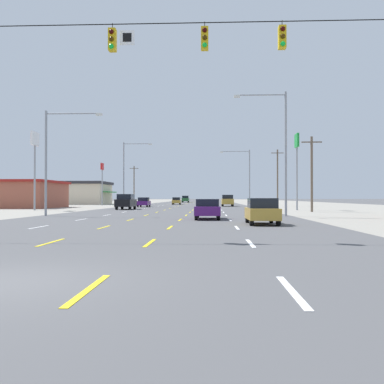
{
  "coord_description": "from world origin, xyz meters",
  "views": [
    {
      "loc": [
        3.86,
        -7.86,
        1.61
      ],
      "look_at": [
        0.25,
        76.76,
        2.6
      ],
      "focal_mm": 40.02,
      "sensor_mm": 36.0,
      "label": 1
    }
  ],
  "objects_px": {
    "hatchback_far_right_nearest": "(262,211)",
    "hatchback_inner_left_farther": "(177,201)",
    "suv_inner_left_farthest": "(186,199)",
    "streetlight_left_row_0": "(53,153)",
    "hatchback_far_left_midfar": "(144,202)",
    "streetlight_left_row_1": "(127,169)",
    "pole_sign_left_row_2": "(102,175)",
    "pole_sign_right_row_1": "(297,153)",
    "streetlight_right_row_0": "(280,144)",
    "suv_far_left_mid": "(126,201)",
    "sedan_inner_right_near": "(208,209)",
    "pole_sign_left_row_1": "(35,151)",
    "streetlight_right_row_1": "(246,173)",
    "suv_far_right_far": "(227,200)"
  },
  "relations": [
    {
      "from": "pole_sign_right_row_1",
      "to": "sedan_inner_right_near",
      "type": "bearing_deg",
      "value": -116.47
    },
    {
      "from": "sedan_inner_right_near",
      "to": "pole_sign_right_row_1",
      "type": "xyz_separation_m",
      "value": [
        10.82,
        21.72,
        6.21
      ]
    },
    {
      "from": "suv_far_right_far",
      "to": "streetlight_left_row_0",
      "type": "distance_m",
      "value": 41.67
    },
    {
      "from": "streetlight_left_row_1",
      "to": "streetlight_right_row_1",
      "type": "distance_m",
      "value": 19.28
    },
    {
      "from": "suv_far_right_far",
      "to": "hatchback_far_left_midfar",
      "type": "bearing_deg",
      "value": -159.8
    },
    {
      "from": "pole_sign_left_row_2",
      "to": "streetlight_left_row_0",
      "type": "relative_size",
      "value": 0.9
    },
    {
      "from": "pole_sign_left_row_2",
      "to": "pole_sign_right_row_1",
      "type": "bearing_deg",
      "value": -41.8
    },
    {
      "from": "hatchback_far_right_nearest",
      "to": "suv_far_right_far",
      "type": "bearing_deg",
      "value": 90.09
    },
    {
      "from": "hatchback_far_right_nearest",
      "to": "streetlight_right_row_0",
      "type": "bearing_deg",
      "value": 75.08
    },
    {
      "from": "sedan_inner_right_near",
      "to": "streetlight_right_row_0",
      "type": "xyz_separation_m",
      "value": [
        6.05,
        4.74,
        5.26
      ]
    },
    {
      "from": "suv_far_left_mid",
      "to": "sedan_inner_right_near",
      "type": "bearing_deg",
      "value": -65.74
    },
    {
      "from": "sedan_inner_right_near",
      "to": "suv_inner_left_farthest",
      "type": "height_order",
      "value": "suv_inner_left_farthest"
    },
    {
      "from": "hatchback_far_left_midfar",
      "to": "pole_sign_left_row_1",
      "type": "bearing_deg",
      "value": -119.62
    },
    {
      "from": "hatchback_far_left_midfar",
      "to": "pole_sign_left_row_1",
      "type": "distance_m",
      "value": 21.96
    },
    {
      "from": "sedan_inner_right_near",
      "to": "pole_sign_left_row_1",
      "type": "xyz_separation_m",
      "value": [
        -20.95,
        19.5,
        6.43
      ]
    },
    {
      "from": "streetlight_right_row_0",
      "to": "hatchback_inner_left_farther",
      "type": "bearing_deg",
      "value": 103.32
    },
    {
      "from": "pole_sign_right_row_1",
      "to": "hatchback_far_left_midfar",
      "type": "bearing_deg",
      "value": 143.12
    },
    {
      "from": "suv_far_right_far",
      "to": "pole_sign_left_row_1",
      "type": "height_order",
      "value": "pole_sign_left_row_1"
    },
    {
      "from": "pole_sign_right_row_1",
      "to": "streetlight_left_row_0",
      "type": "relative_size",
      "value": 1.04
    },
    {
      "from": "suv_far_left_mid",
      "to": "pole_sign_left_row_2",
      "type": "height_order",
      "value": "pole_sign_left_row_2"
    },
    {
      "from": "hatchback_far_left_midfar",
      "to": "streetlight_right_row_1",
      "type": "relative_size",
      "value": 0.42
    },
    {
      "from": "hatchback_far_right_nearest",
      "to": "hatchback_inner_left_farther",
      "type": "distance_m",
      "value": 66.35
    },
    {
      "from": "suv_far_right_far",
      "to": "streetlight_left_row_1",
      "type": "relative_size",
      "value": 0.47
    },
    {
      "from": "pole_sign_right_row_1",
      "to": "streetlight_right_row_1",
      "type": "relative_size",
      "value": 1.02
    },
    {
      "from": "suv_far_left_mid",
      "to": "streetlight_left_row_1",
      "type": "distance_m",
      "value": 14.91
    },
    {
      "from": "pole_sign_left_row_2",
      "to": "pole_sign_right_row_1",
      "type": "height_order",
      "value": "pole_sign_right_row_1"
    },
    {
      "from": "pole_sign_left_row_2",
      "to": "streetlight_left_row_1",
      "type": "xyz_separation_m",
      "value": [
        7.1,
        -12.12,
        0.24
      ]
    },
    {
      "from": "suv_inner_left_farthest",
      "to": "streetlight_left_row_0",
      "type": "bearing_deg",
      "value": -93.93
    },
    {
      "from": "pole_sign_left_row_1",
      "to": "streetlight_left_row_0",
      "type": "height_order",
      "value": "pole_sign_left_row_1"
    },
    {
      "from": "streetlight_left_row_0",
      "to": "streetlight_right_row_0",
      "type": "relative_size",
      "value": 0.86
    },
    {
      "from": "hatchback_far_left_midfar",
      "to": "streetlight_left_row_1",
      "type": "bearing_deg",
      "value": -175.54
    },
    {
      "from": "suv_inner_left_farthest",
      "to": "hatchback_far_left_midfar",
      "type": "bearing_deg",
      "value": -93.53
    },
    {
      "from": "hatchback_far_left_midfar",
      "to": "streetlight_left_row_0",
      "type": "relative_size",
      "value": 0.43
    },
    {
      "from": "suv_inner_left_farthest",
      "to": "pole_sign_left_row_2",
      "type": "bearing_deg",
      "value": -106.62
    },
    {
      "from": "streetlight_left_row_0",
      "to": "sedan_inner_right_near",
      "type": "bearing_deg",
      "value": -19.71
    },
    {
      "from": "suv_far_left_mid",
      "to": "suv_inner_left_farthest",
      "type": "distance_m",
      "value": 70.74
    },
    {
      "from": "sedan_inner_right_near",
      "to": "suv_far_right_far",
      "type": "distance_m",
      "value": 42.93
    },
    {
      "from": "sedan_inner_right_near",
      "to": "hatchback_inner_left_farther",
      "type": "height_order",
      "value": "hatchback_inner_left_farther"
    },
    {
      "from": "hatchback_far_left_midfar",
      "to": "pole_sign_left_row_2",
      "type": "xyz_separation_m",
      "value": [
        -9.87,
        11.9,
        5.07
      ]
    },
    {
      "from": "pole_sign_left_row_1",
      "to": "streetlight_left_row_0",
      "type": "distance_m",
      "value": 16.76
    },
    {
      "from": "suv_inner_left_farthest",
      "to": "pole_sign_left_row_1",
      "type": "relative_size",
      "value": 0.52
    },
    {
      "from": "hatchback_far_right_nearest",
      "to": "hatchback_inner_left_farther",
      "type": "height_order",
      "value": "same"
    },
    {
      "from": "streetlight_left_row_0",
      "to": "streetlight_right_row_1",
      "type": "distance_m",
      "value": 37.99
    },
    {
      "from": "streetlight_right_row_1",
      "to": "sedan_inner_right_near",
      "type": "bearing_deg",
      "value": -98.98
    },
    {
      "from": "sedan_inner_right_near",
      "to": "streetlight_left_row_0",
      "type": "relative_size",
      "value": 0.5
    },
    {
      "from": "streetlight_right_row_0",
      "to": "streetlight_left_row_1",
      "type": "xyz_separation_m",
      "value": [
        -19.39,
        32.8,
        0.08
      ]
    },
    {
      "from": "sedan_inner_right_near",
      "to": "suv_far_right_far",
      "type": "bearing_deg",
      "value": 85.77
    },
    {
      "from": "streetlight_left_row_0",
      "to": "hatchback_inner_left_farther",
      "type": "bearing_deg",
      "value": 83.51
    },
    {
      "from": "pole_sign_left_row_2",
      "to": "pole_sign_right_row_1",
      "type": "relative_size",
      "value": 0.86
    },
    {
      "from": "sedan_inner_right_near",
      "to": "pole_sign_left_row_2",
      "type": "relative_size",
      "value": 0.56
    }
  ]
}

